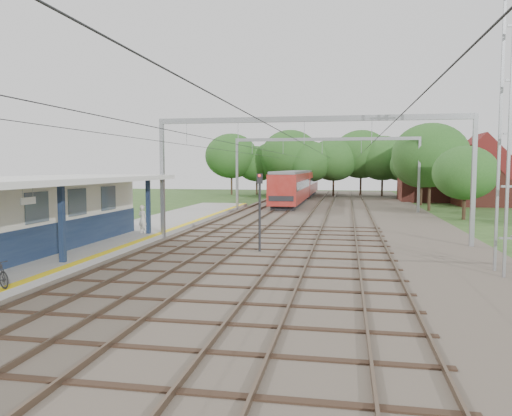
# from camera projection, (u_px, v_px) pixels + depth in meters

# --- Properties ---
(ground) EXTENTS (160.00, 160.00, 0.00)m
(ground) POSITION_uv_depth(u_px,v_px,m) (138.00, 323.00, 13.56)
(ground) COLOR #2D4C1E
(ground) RESTS_ON ground
(ballast_bed) EXTENTS (18.00, 90.00, 0.10)m
(ballast_bed) POSITION_uv_depth(u_px,v_px,m) (328.00, 217.00, 42.26)
(ballast_bed) COLOR #473D33
(ballast_bed) RESTS_ON ground
(platform) EXTENTS (5.00, 52.00, 0.35)m
(platform) POSITION_uv_depth(u_px,v_px,m) (116.00, 238.00, 28.62)
(platform) COLOR gray
(platform) RESTS_ON ground
(yellow_stripe) EXTENTS (0.45, 52.00, 0.01)m
(yellow_stripe) POSITION_uv_depth(u_px,v_px,m) (153.00, 236.00, 28.20)
(yellow_stripe) COLOR yellow
(yellow_stripe) RESTS_ON platform
(station_building) EXTENTS (3.41, 18.00, 3.40)m
(station_building) POSITION_uv_depth(u_px,v_px,m) (13.00, 217.00, 21.85)
(station_building) COLOR beige
(station_building) RESTS_ON platform
(canopy) EXTENTS (6.40, 20.00, 3.44)m
(canopy) POSITION_uv_depth(u_px,v_px,m) (19.00, 182.00, 20.54)
(canopy) COLOR #13213C
(canopy) RESTS_ON platform
(rail_tracks) EXTENTS (11.80, 88.00, 0.15)m
(rail_tracks) POSITION_uv_depth(u_px,v_px,m) (299.00, 215.00, 42.70)
(rail_tracks) COLOR brown
(rail_tracks) RESTS_ON ballast_bed
(catenary_system) EXTENTS (17.22, 88.00, 7.00)m
(catenary_system) POSITION_uv_depth(u_px,v_px,m) (318.00, 150.00, 37.30)
(catenary_system) COLOR gray
(catenary_system) RESTS_ON ground
(tree_band) EXTENTS (31.72, 30.88, 8.82)m
(tree_band) POSITION_uv_depth(u_px,v_px,m) (335.00, 162.00, 68.48)
(tree_band) COLOR #382619
(tree_band) RESTS_ON ground
(house_near) EXTENTS (7.00, 6.12, 7.89)m
(house_near) POSITION_uv_depth(u_px,v_px,m) (490.00, 179.00, 54.67)
(house_near) COLOR brown
(house_near) RESTS_ON ground
(house_far) EXTENTS (8.00, 6.12, 8.66)m
(house_far) POSITION_uv_depth(u_px,v_px,m) (433.00, 175.00, 61.43)
(house_far) COLOR brown
(house_far) RESTS_ON ground
(person) EXTENTS (0.71, 0.59, 1.67)m
(person) POSITION_uv_depth(u_px,v_px,m) (143.00, 219.00, 29.29)
(person) COLOR beige
(person) RESTS_ON platform
(train) EXTENTS (2.82, 35.06, 3.71)m
(train) POSITION_uv_depth(u_px,v_px,m) (299.00, 184.00, 63.68)
(train) COLOR black
(train) RESTS_ON ballast_bed
(signal_post) EXTENTS (0.27, 0.24, 3.92)m
(signal_post) POSITION_uv_depth(u_px,v_px,m) (260.00, 205.00, 24.36)
(signal_post) COLOR black
(signal_post) RESTS_ON ground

